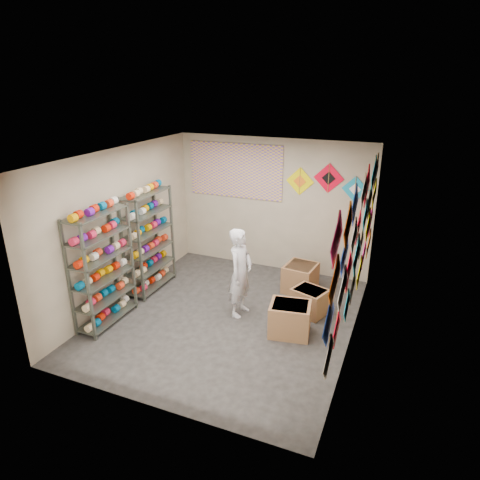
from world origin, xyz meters
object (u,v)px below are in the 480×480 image
at_px(shelf_rack_back, 149,241).
at_px(carton_b, 310,301).
at_px(carton_c, 300,278).
at_px(shelf_rack_front, 102,268).
at_px(shopkeeper, 240,273).
at_px(carton_a, 290,319).

xyz_separation_m(shelf_rack_back, carton_b, (3.00, 0.22, -0.73)).
bearing_deg(shelf_rack_back, carton_c, 19.94).
xyz_separation_m(shelf_rack_front, carton_b, (3.00, 1.52, -0.73)).
relative_size(shopkeeper, carton_a, 2.46).
xyz_separation_m(carton_a, carton_c, (-0.23, 1.47, 0.00)).
distance_m(shelf_rack_back, carton_b, 3.10).
bearing_deg(shelf_rack_back, carton_a, -10.18).
height_order(shopkeeper, carton_c, shopkeeper).
bearing_deg(shelf_rack_front, shopkeeper, 29.00).
relative_size(shelf_rack_front, shopkeeper, 1.25).
height_order(carton_a, carton_b, carton_a).
height_order(shelf_rack_back, carton_b, shelf_rack_back).
bearing_deg(carton_a, shopkeeper, 154.14).
xyz_separation_m(shopkeeper, carton_a, (0.95, -0.28, -0.50)).
bearing_deg(carton_a, carton_b, 70.32).
relative_size(carton_a, carton_b, 1.14).
xyz_separation_m(shelf_rack_back, carton_c, (2.64, 0.96, -0.69)).
relative_size(carton_b, carton_c, 0.90).
xyz_separation_m(shopkeeper, carton_b, (1.08, 0.46, -0.54)).
distance_m(shopkeeper, carton_b, 1.29).
height_order(shopkeeper, carton_b, shopkeeper).
bearing_deg(carton_b, shelf_rack_front, -133.60).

